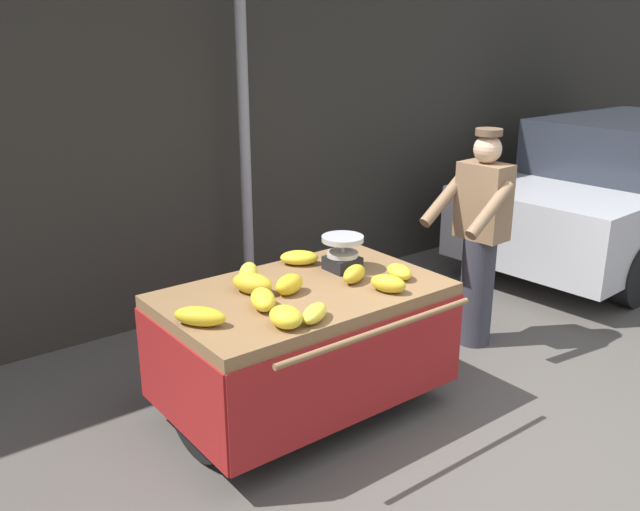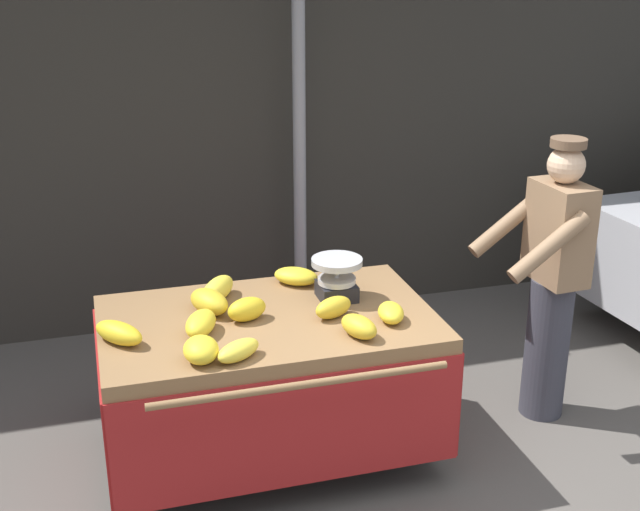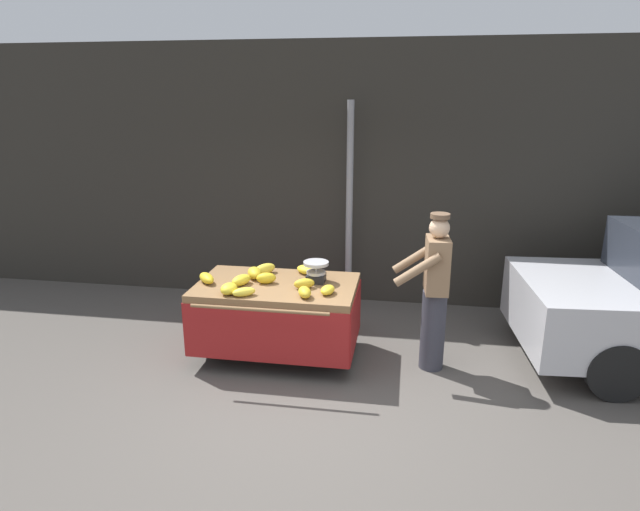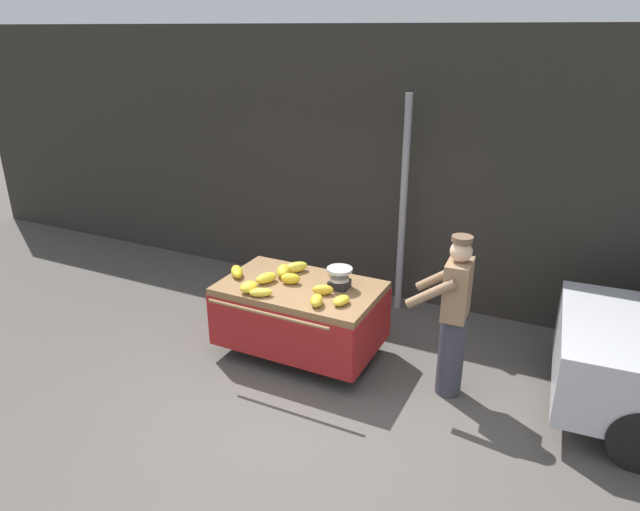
{
  "view_description": "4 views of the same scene",
  "coord_description": "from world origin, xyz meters",
  "px_view_note": "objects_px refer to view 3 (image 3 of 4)",
  "views": [
    {
      "loc": [
        -2.84,
        -2.12,
        2.42
      ],
      "look_at": [
        -0.4,
        1.05,
        1.08
      ],
      "focal_mm": 38.3,
      "sensor_mm": 36.0,
      "label": 1
    },
    {
      "loc": [
        -1.35,
        -2.8,
        2.7
      ],
      "look_at": [
        -0.25,
        0.99,
        1.22
      ],
      "focal_mm": 46.39,
      "sensor_mm": 36.0,
      "label": 2
    },
    {
      "loc": [
        0.88,
        -4.37,
        2.86
      ],
      "look_at": [
        -0.02,
        1.0,
        1.24
      ],
      "focal_mm": 30.38,
      "sensor_mm": 36.0,
      "label": 3
    },
    {
      "loc": [
        2.2,
        -3.92,
        3.51
      ],
      "look_at": [
        -0.32,
        1.17,
        1.23
      ],
      "focal_mm": 31.87,
      "sensor_mm": 36.0,
      "label": 4
    }
  ],
  "objects_px": {
    "banana_cart": "(277,303)",
    "banana_bunch_5": "(306,270)",
    "banana_bunch_7": "(265,269)",
    "banana_bunch_9": "(207,278)",
    "weighing_scale": "(316,272)",
    "banana_bunch_0": "(328,290)",
    "banana_bunch_10": "(305,292)",
    "street_pole": "(349,209)",
    "banana_bunch_3": "(229,289)",
    "banana_bunch_1": "(255,273)",
    "banana_bunch_8": "(266,278)",
    "banana_bunch_6": "(304,284)",
    "banana_bunch_2": "(244,292)",
    "vendor_person": "(434,292)",
    "banana_bunch_4": "(241,280)"
  },
  "relations": [
    {
      "from": "street_pole",
      "to": "banana_bunch_4",
      "type": "xyz_separation_m",
      "value": [
        -0.97,
        -1.74,
        -0.47
      ]
    },
    {
      "from": "banana_cart",
      "to": "banana_bunch_5",
      "type": "height_order",
      "value": "banana_bunch_5"
    },
    {
      "from": "weighing_scale",
      "to": "banana_bunch_4",
      "type": "relative_size",
      "value": 1.07
    },
    {
      "from": "banana_bunch_0",
      "to": "banana_bunch_6",
      "type": "bearing_deg",
      "value": 154.99
    },
    {
      "from": "banana_bunch_3",
      "to": "banana_bunch_8",
      "type": "distance_m",
      "value": 0.49
    },
    {
      "from": "weighing_scale",
      "to": "banana_bunch_4",
      "type": "bearing_deg",
      "value": -163.39
    },
    {
      "from": "banana_bunch_0",
      "to": "banana_bunch_10",
      "type": "bearing_deg",
      "value": -149.59
    },
    {
      "from": "banana_bunch_0",
      "to": "vendor_person",
      "type": "height_order",
      "value": "vendor_person"
    },
    {
      "from": "banana_bunch_2",
      "to": "banana_cart",
      "type": "bearing_deg",
      "value": 61.18
    },
    {
      "from": "banana_bunch_9",
      "to": "vendor_person",
      "type": "height_order",
      "value": "vendor_person"
    },
    {
      "from": "weighing_scale",
      "to": "banana_bunch_7",
      "type": "height_order",
      "value": "weighing_scale"
    },
    {
      "from": "banana_bunch_5",
      "to": "vendor_person",
      "type": "xyz_separation_m",
      "value": [
        1.44,
        -0.37,
        -0.05
      ]
    },
    {
      "from": "banana_bunch_1",
      "to": "banana_bunch_3",
      "type": "xyz_separation_m",
      "value": [
        -0.12,
        -0.53,
        -0.0
      ]
    },
    {
      "from": "banana_bunch_0",
      "to": "banana_bunch_8",
      "type": "bearing_deg",
      "value": 163.13
    },
    {
      "from": "banana_cart",
      "to": "banana_bunch_9",
      "type": "bearing_deg",
      "value": -172.95
    },
    {
      "from": "banana_bunch_2",
      "to": "banana_bunch_8",
      "type": "height_order",
      "value": "banana_bunch_8"
    },
    {
      "from": "banana_bunch_4",
      "to": "banana_bunch_8",
      "type": "bearing_deg",
      "value": 20.64
    },
    {
      "from": "banana_bunch_0",
      "to": "banana_bunch_2",
      "type": "height_order",
      "value": "same"
    },
    {
      "from": "banana_bunch_7",
      "to": "banana_bunch_8",
      "type": "distance_m",
      "value": 0.32
    },
    {
      "from": "banana_cart",
      "to": "banana_bunch_0",
      "type": "height_order",
      "value": "banana_bunch_0"
    },
    {
      "from": "banana_bunch_5",
      "to": "weighing_scale",
      "type": "bearing_deg",
      "value": -58.64
    },
    {
      "from": "street_pole",
      "to": "banana_bunch_1",
      "type": "xyz_separation_m",
      "value": [
        -0.89,
        -1.5,
        -0.46
      ]
    },
    {
      "from": "weighing_scale",
      "to": "banana_bunch_0",
      "type": "bearing_deg",
      "value": -62.61
    },
    {
      "from": "banana_bunch_3",
      "to": "banana_bunch_8",
      "type": "height_order",
      "value": "banana_bunch_8"
    },
    {
      "from": "street_pole",
      "to": "banana_bunch_10",
      "type": "bearing_deg",
      "value": -96.42
    },
    {
      "from": "banana_bunch_5",
      "to": "banana_bunch_9",
      "type": "bearing_deg",
      "value": -154.45
    },
    {
      "from": "banana_cart",
      "to": "banana_bunch_7",
      "type": "relative_size",
      "value": 5.96
    },
    {
      "from": "banana_bunch_0",
      "to": "banana_bunch_10",
      "type": "relative_size",
      "value": 0.92
    },
    {
      "from": "weighing_scale",
      "to": "banana_bunch_8",
      "type": "distance_m",
      "value": 0.55
    },
    {
      "from": "banana_bunch_7",
      "to": "vendor_person",
      "type": "relative_size",
      "value": 0.17
    },
    {
      "from": "banana_bunch_0",
      "to": "banana_bunch_5",
      "type": "relative_size",
      "value": 0.82
    },
    {
      "from": "banana_bunch_7",
      "to": "banana_bunch_5",
      "type": "bearing_deg",
      "value": 12.03
    },
    {
      "from": "banana_bunch_1",
      "to": "banana_bunch_2",
      "type": "xyz_separation_m",
      "value": [
        0.05,
        -0.57,
        -0.02
      ]
    },
    {
      "from": "banana_bunch_7",
      "to": "banana_bunch_10",
      "type": "height_order",
      "value": "banana_bunch_7"
    },
    {
      "from": "banana_bunch_1",
      "to": "banana_bunch_9",
      "type": "height_order",
      "value": "banana_bunch_1"
    },
    {
      "from": "banana_bunch_7",
      "to": "banana_bunch_1",
      "type": "bearing_deg",
      "value": -114.77
    },
    {
      "from": "banana_bunch_2",
      "to": "banana_bunch_7",
      "type": "height_order",
      "value": "banana_bunch_7"
    },
    {
      "from": "banana_bunch_0",
      "to": "banana_bunch_3",
      "type": "bearing_deg",
      "value": -170.53
    },
    {
      "from": "banana_bunch_3",
      "to": "banana_bunch_10",
      "type": "height_order",
      "value": "banana_bunch_3"
    },
    {
      "from": "banana_bunch_1",
      "to": "banana_bunch_5",
      "type": "height_order",
      "value": "banana_bunch_1"
    },
    {
      "from": "banana_bunch_0",
      "to": "banana_bunch_3",
      "type": "relative_size",
      "value": 0.98
    },
    {
      "from": "banana_bunch_3",
      "to": "banana_bunch_7",
      "type": "height_order",
      "value": "banana_bunch_7"
    },
    {
      "from": "banana_bunch_4",
      "to": "banana_bunch_10",
      "type": "height_order",
      "value": "banana_bunch_4"
    },
    {
      "from": "street_pole",
      "to": "banana_bunch_3",
      "type": "height_order",
      "value": "street_pole"
    },
    {
      "from": "banana_bunch_7",
      "to": "banana_bunch_10",
      "type": "bearing_deg",
      "value": -47.48
    },
    {
      "from": "banana_cart",
      "to": "banana_bunch_3",
      "type": "bearing_deg",
      "value": -135.74
    },
    {
      "from": "banana_bunch_1",
      "to": "banana_bunch_8",
      "type": "height_order",
      "value": "banana_bunch_1"
    },
    {
      "from": "street_pole",
      "to": "banana_bunch_8",
      "type": "xyz_separation_m",
      "value": [
        -0.72,
        -1.65,
        -0.47
      ]
    },
    {
      "from": "banana_bunch_6",
      "to": "banana_bunch_2",
      "type": "bearing_deg",
      "value": -149.88
    },
    {
      "from": "banana_bunch_10",
      "to": "banana_bunch_0",
      "type": "bearing_deg",
      "value": 30.41
    }
  ]
}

